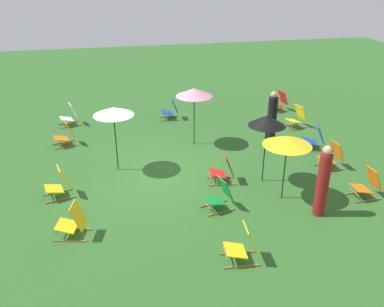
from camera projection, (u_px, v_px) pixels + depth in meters
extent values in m
plane|color=#2D6026|center=(152.00, 172.00, 12.09)|extent=(40.00, 40.00, 0.00)
cube|color=olive|center=(58.00, 192.00, 11.02)|extent=(0.21, 0.75, 0.04)
cube|color=olive|center=(61.00, 200.00, 10.66)|extent=(0.21, 0.75, 0.04)
cube|color=yellow|center=(54.00, 189.00, 10.69)|extent=(0.57, 0.53, 0.13)
cube|color=yellow|center=(64.00, 177.00, 10.69)|extent=(0.52, 0.35, 0.57)
cylinder|color=olive|center=(46.00, 193.00, 10.64)|extent=(0.43, 0.13, 0.03)
cube|color=olive|center=(69.00, 123.00, 15.75)|extent=(0.23, 0.74, 0.04)
cube|color=olive|center=(71.00, 126.00, 15.39)|extent=(0.23, 0.74, 0.04)
cube|color=white|center=(66.00, 119.00, 15.42)|extent=(0.58, 0.54, 0.13)
cube|color=white|center=(74.00, 111.00, 15.42)|extent=(0.53, 0.36, 0.57)
cylinder|color=olive|center=(61.00, 121.00, 15.37)|extent=(0.43, 0.14, 0.03)
cube|color=olive|center=(275.00, 109.00, 17.25)|extent=(0.18, 0.75, 0.04)
cube|color=olive|center=(281.00, 112.00, 16.89)|extent=(0.18, 0.75, 0.04)
cube|color=red|center=(276.00, 105.00, 16.93)|extent=(0.56, 0.52, 0.13)
cube|color=red|center=(283.00, 97.00, 16.92)|extent=(0.52, 0.34, 0.57)
cylinder|color=olive|center=(272.00, 107.00, 16.89)|extent=(0.44, 0.11, 0.03)
cube|color=olive|center=(237.00, 253.00, 8.73)|extent=(0.10, 0.76, 0.04)
cube|color=olive|center=(242.00, 267.00, 8.34)|extent=(0.10, 0.76, 0.04)
cube|color=yellow|center=(235.00, 250.00, 8.41)|extent=(0.52, 0.47, 0.13)
cube|color=yellow|center=(250.00, 238.00, 8.33)|extent=(0.50, 0.29, 0.57)
cylinder|color=olive|center=(226.00, 254.00, 8.42)|extent=(0.44, 0.07, 0.03)
cube|color=olive|center=(325.00, 164.00, 12.55)|extent=(0.05, 0.76, 0.04)
cube|color=olive|center=(333.00, 170.00, 12.16)|extent=(0.05, 0.76, 0.04)
cube|color=orange|center=(327.00, 160.00, 12.23)|extent=(0.49, 0.44, 0.13)
cube|color=orange|center=(338.00, 151.00, 12.17)|extent=(0.48, 0.26, 0.57)
cylinder|color=olive|center=(321.00, 163.00, 12.21)|extent=(0.44, 0.04, 0.03)
cube|color=olive|center=(311.00, 146.00, 13.80)|extent=(0.26, 0.74, 0.04)
cube|color=olive|center=(313.00, 151.00, 13.40)|extent=(0.26, 0.74, 0.04)
cube|color=#1947B7|center=(310.00, 141.00, 13.50)|extent=(0.59, 0.55, 0.13)
cube|color=#1947B7|center=(320.00, 134.00, 13.36)|extent=(0.53, 0.38, 0.57)
cylinder|color=olive|center=(304.00, 143.00, 13.54)|extent=(0.43, 0.16, 0.03)
cube|color=olive|center=(213.00, 204.00, 10.50)|extent=(0.20, 0.75, 0.04)
cube|color=olive|center=(222.00, 212.00, 10.14)|extent=(0.20, 0.75, 0.04)
cube|color=#148C38|center=(214.00, 200.00, 10.17)|extent=(0.56, 0.53, 0.13)
cube|color=#148C38|center=(225.00, 188.00, 10.17)|extent=(0.52, 0.34, 0.57)
cylinder|color=olive|center=(207.00, 204.00, 10.13)|extent=(0.44, 0.12, 0.03)
cube|color=olive|center=(220.00, 177.00, 11.77)|extent=(0.14, 0.76, 0.04)
cube|color=olive|center=(222.00, 185.00, 11.38)|extent=(0.14, 0.76, 0.04)
cube|color=red|center=(218.00, 173.00, 11.46)|extent=(0.54, 0.50, 0.13)
cube|color=red|center=(229.00, 164.00, 11.36)|extent=(0.51, 0.31, 0.57)
cylinder|color=olive|center=(211.00, 176.00, 11.48)|extent=(0.44, 0.09, 0.03)
cube|color=olive|center=(291.00, 125.00, 15.55)|extent=(0.22, 0.75, 0.04)
cube|color=olive|center=(299.00, 129.00, 15.19)|extent=(0.22, 0.75, 0.04)
cube|color=yellow|center=(293.00, 121.00, 15.23)|extent=(0.57, 0.54, 0.13)
cube|color=yellow|center=(301.00, 113.00, 15.23)|extent=(0.53, 0.36, 0.57)
cylinder|color=olive|center=(289.00, 123.00, 15.17)|extent=(0.43, 0.14, 0.03)
cube|color=olive|center=(75.00, 229.00, 9.50)|extent=(0.22, 0.75, 0.04)
cube|color=olive|center=(70.00, 241.00, 9.10)|extent=(0.22, 0.75, 0.04)
cube|color=yellow|center=(67.00, 226.00, 9.19)|extent=(0.57, 0.53, 0.13)
cube|color=yellow|center=(78.00, 216.00, 9.07)|extent=(0.53, 0.35, 0.57)
cylinder|color=olive|center=(58.00, 228.00, 9.23)|extent=(0.43, 0.13, 0.03)
cube|color=olive|center=(358.00, 192.00, 11.02)|extent=(0.05, 0.76, 0.04)
cube|color=olive|center=(368.00, 201.00, 10.63)|extent=(0.05, 0.76, 0.04)
cube|color=orange|center=(361.00, 189.00, 10.69)|extent=(0.49, 0.44, 0.13)
cube|color=orange|center=(374.00, 178.00, 10.64)|extent=(0.48, 0.26, 0.57)
cylinder|color=olive|center=(354.00, 192.00, 10.68)|extent=(0.44, 0.04, 0.03)
cube|color=olive|center=(169.00, 117.00, 16.37)|extent=(0.10, 0.76, 0.04)
cube|color=olive|center=(170.00, 120.00, 15.98)|extent=(0.10, 0.76, 0.04)
cube|color=#1947B7|center=(167.00, 113.00, 16.06)|extent=(0.51, 0.47, 0.13)
cube|color=#1947B7|center=(175.00, 105.00, 15.97)|extent=(0.50, 0.28, 0.57)
cylinder|color=olive|center=(162.00, 114.00, 16.06)|extent=(0.44, 0.06, 0.03)
cube|color=olive|center=(64.00, 142.00, 14.04)|extent=(0.26, 0.74, 0.04)
cube|color=olive|center=(67.00, 147.00, 13.70)|extent=(0.26, 0.74, 0.04)
cube|color=orange|center=(61.00, 138.00, 13.72)|extent=(0.59, 0.56, 0.13)
cube|color=orange|center=(69.00, 129.00, 13.73)|extent=(0.53, 0.38, 0.57)
cylinder|color=olive|center=(56.00, 142.00, 13.66)|extent=(0.43, 0.16, 0.03)
cylinder|color=black|center=(116.00, 140.00, 11.85)|extent=(0.03, 0.03, 1.93)
cone|color=white|center=(113.00, 111.00, 11.48)|extent=(1.15, 1.15, 0.23)
cylinder|color=black|center=(194.00, 117.00, 13.57)|extent=(0.03, 0.03, 1.92)
cone|color=pink|center=(194.00, 92.00, 13.21)|extent=(1.20, 1.20, 0.26)
cylinder|color=black|center=(265.00, 150.00, 11.23)|extent=(0.03, 0.03, 1.94)
cone|color=black|center=(267.00, 120.00, 10.87)|extent=(1.01, 1.01, 0.29)
cylinder|color=black|center=(284.00, 169.00, 10.43)|extent=(0.03, 0.03, 1.71)
cone|color=yellow|center=(288.00, 141.00, 10.10)|extent=(1.23, 1.23, 0.21)
cylinder|color=black|center=(272.00, 121.00, 13.61)|extent=(0.35, 0.35, 1.65)
sphere|color=tan|center=(274.00, 95.00, 13.22)|extent=(0.22, 0.22, 0.22)
cylinder|color=maroon|center=(322.00, 185.00, 9.77)|extent=(0.29, 0.29, 1.62)
sphere|color=tan|center=(328.00, 150.00, 9.38)|extent=(0.23, 0.23, 0.23)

